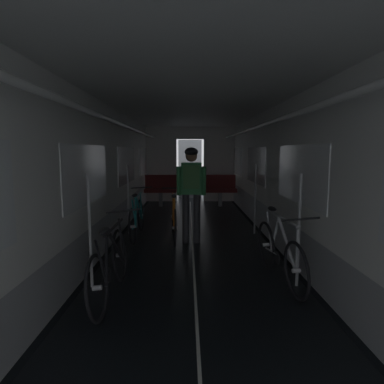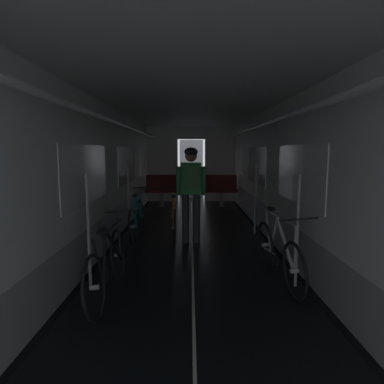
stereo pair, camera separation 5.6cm
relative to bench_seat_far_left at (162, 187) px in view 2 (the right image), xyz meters
The scene contains 8 objects.
train_car_shell 4.70m from the bench_seat_far_left, 78.60° to the right, with size 3.14×12.34×2.57m.
bench_seat_far_left is the anchor object (origin of this frame).
bench_seat_far_right 1.80m from the bench_seat_far_left, ahead, with size 0.98×0.51×0.95m.
bicycle_silver 6.16m from the bench_seat_far_left, 71.17° to the right, with size 0.44×1.69×0.94m.
bicycle_black 6.28m from the bench_seat_far_left, 90.59° to the right, with size 0.44×1.69×0.95m.
bicycle_teal 3.67m from the bench_seat_far_left, 92.48° to the right, with size 0.44×1.69×0.94m.
person_cyclist_aisle 4.17m from the bench_seat_far_left, 77.69° to the right, with size 0.53×0.39×1.73m.
bicycle_orange_in_aisle 3.82m from the bench_seat_far_left, 81.62° to the right, with size 0.44×1.69×0.94m.
Camera 2 is at (-0.03, -1.79, 1.67)m, focal length 30.67 mm.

